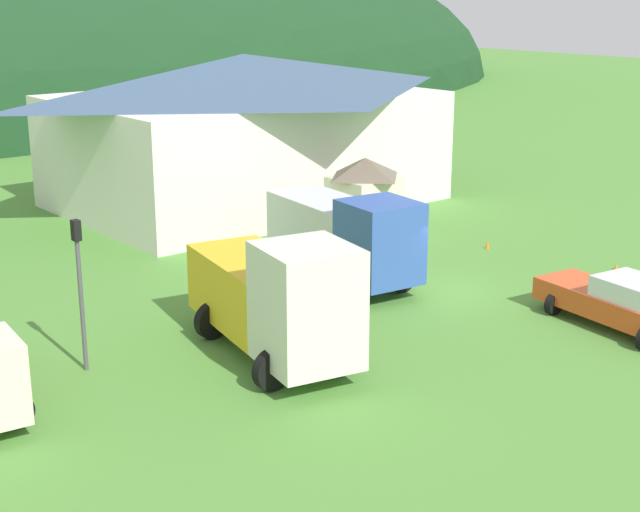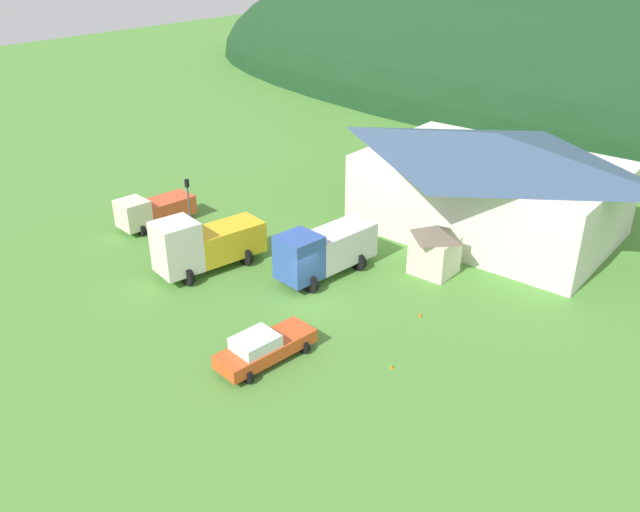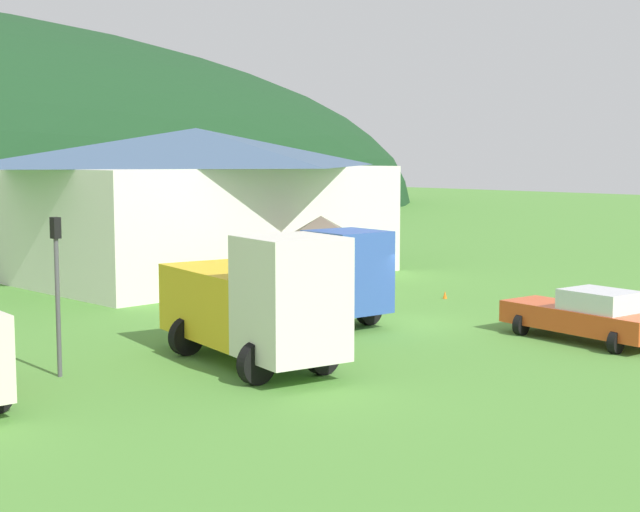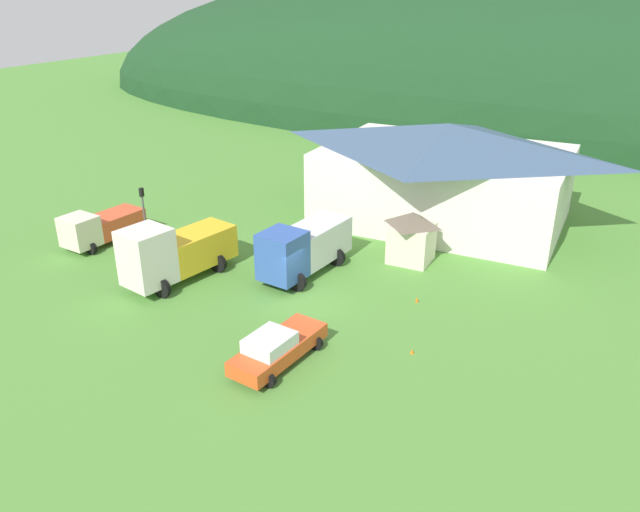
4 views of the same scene
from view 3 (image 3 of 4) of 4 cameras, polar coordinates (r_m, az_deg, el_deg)
name	(u,v)px [view 3 (image 3 of 4)]	position (r m, az deg, el deg)	size (l,w,h in m)	color
ground_plane	(408,324)	(32.38, 5.37, -4.12)	(200.00, 200.00, 0.00)	#518C38
depot_building	(197,200)	(45.12, -7.45, 3.39)	(17.69, 12.25, 6.98)	white
play_shed_cream	(321,252)	(39.60, 0.06, 0.21)	(2.66, 2.53, 3.20)	beige
heavy_rig_striped	(257,301)	(25.65, -3.84, -2.71)	(3.90, 7.24, 3.71)	silver
box_truck_blue	(312,271)	(32.81, -0.50, -0.89)	(3.53, 6.98, 3.26)	#3356AD
service_pickup_orange	(587,315)	(30.28, 15.84, -3.46)	(2.70, 5.41, 1.66)	#DF4F21
traffic_light_west	(57,279)	(25.26, -15.63, -1.38)	(0.20, 0.32, 4.18)	#4C4C51
traffic_cone_near_pickup	(572,309)	(36.58, 15.03, -3.11)	(0.36, 0.36, 0.46)	orange
traffic_cone_mid_row	(445,299)	(38.12, 7.57, -2.57)	(0.36, 0.36, 0.62)	orange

